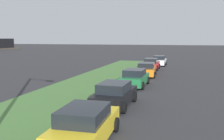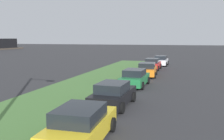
{
  "view_description": "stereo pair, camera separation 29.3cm",
  "coord_description": "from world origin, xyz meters",
  "px_view_note": "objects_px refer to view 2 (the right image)",
  "views": [
    {
      "loc": [
        -3.46,
        -0.48,
        4.07
      ],
      "look_at": [
        17.2,
        5.35,
        1.35
      ],
      "focal_mm": 40.51,
      "sensor_mm": 36.0,
      "label": 1
    },
    {
      "loc": [
        -3.38,
        -0.76,
        4.07
      ],
      "look_at": [
        17.2,
        5.35,
        1.35
      ],
      "focal_mm": 40.51,
      "sensor_mm": 36.0,
      "label": 2
    }
  ],
  "objects_px": {
    "parked_car_black": "(113,94)",
    "parked_car_white": "(161,61)",
    "parked_car_orange": "(147,70)",
    "parked_car_red": "(152,64)",
    "parked_car_green": "(135,78)",
    "parked_car_yellow": "(81,125)"
  },
  "relations": [
    {
      "from": "parked_car_orange",
      "to": "parked_car_white",
      "type": "distance_m",
      "value": 11.22
    },
    {
      "from": "parked_car_red",
      "to": "parked_car_orange",
      "type": "bearing_deg",
      "value": -177.41
    },
    {
      "from": "parked_car_black",
      "to": "parked_car_red",
      "type": "distance_m",
      "value": 18.57
    },
    {
      "from": "parked_car_black",
      "to": "parked_car_red",
      "type": "relative_size",
      "value": 1.01
    },
    {
      "from": "parked_car_green",
      "to": "parked_car_orange",
      "type": "relative_size",
      "value": 0.99
    },
    {
      "from": "parked_car_orange",
      "to": "parked_car_white",
      "type": "height_order",
      "value": "same"
    },
    {
      "from": "parked_car_black",
      "to": "parked_car_white",
      "type": "height_order",
      "value": "same"
    },
    {
      "from": "parked_car_yellow",
      "to": "parked_car_green",
      "type": "distance_m",
      "value": 12.12
    },
    {
      "from": "parked_car_green",
      "to": "parked_car_white",
      "type": "bearing_deg",
      "value": -0.33
    },
    {
      "from": "parked_car_black",
      "to": "parked_car_red",
      "type": "xyz_separation_m",
      "value": [
        18.57,
        0.11,
        0.0
      ]
    },
    {
      "from": "parked_car_orange",
      "to": "parked_car_red",
      "type": "bearing_deg",
      "value": -1.16
    },
    {
      "from": "parked_car_orange",
      "to": "parked_car_yellow",
      "type": "bearing_deg",
      "value": 177.28
    },
    {
      "from": "parked_car_white",
      "to": "parked_car_black",
      "type": "bearing_deg",
      "value": 179.48
    },
    {
      "from": "parked_car_black",
      "to": "parked_car_orange",
      "type": "xyz_separation_m",
      "value": [
        12.58,
        -0.11,
        0.0
      ]
    },
    {
      "from": "parked_car_orange",
      "to": "parked_car_white",
      "type": "bearing_deg",
      "value": -5.03
    },
    {
      "from": "parked_car_black",
      "to": "parked_car_white",
      "type": "xyz_separation_m",
      "value": [
        23.79,
        -0.46,
        0.0
      ]
    },
    {
      "from": "parked_car_green",
      "to": "parked_car_red",
      "type": "xyz_separation_m",
      "value": [
        11.92,
        0.08,
        0.0
      ]
    },
    {
      "from": "parked_car_red",
      "to": "parked_car_white",
      "type": "distance_m",
      "value": 5.25
    },
    {
      "from": "parked_car_yellow",
      "to": "parked_car_white",
      "type": "relative_size",
      "value": 1.01
    },
    {
      "from": "parked_car_black",
      "to": "parked_car_orange",
      "type": "height_order",
      "value": "same"
    },
    {
      "from": "parked_car_yellow",
      "to": "parked_car_red",
      "type": "relative_size",
      "value": 1.01
    },
    {
      "from": "parked_car_white",
      "to": "parked_car_red",
      "type": "bearing_deg",
      "value": 174.39
    }
  ]
}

